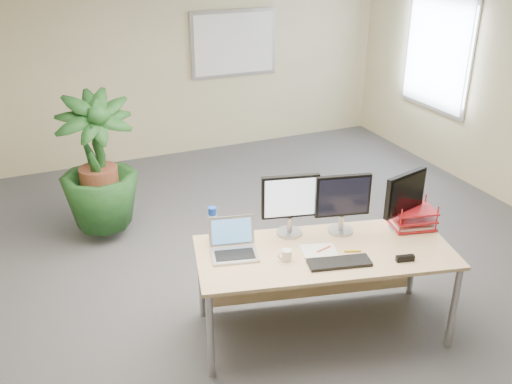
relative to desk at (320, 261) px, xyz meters
name	(u,v)px	position (x,y,z in m)	size (l,w,h in m)	color
floor	(272,305)	(-0.25, 0.36, -0.61)	(8.00, 8.00, 0.00)	#47484C
back_wall	(152,64)	(-0.25, 4.36, 0.74)	(7.00, 0.04, 2.70)	beige
whiteboard	(234,44)	(0.95, 4.33, 0.94)	(1.30, 0.04, 0.95)	#BABABF
window	(437,52)	(3.21, 2.66, 0.94)	(0.04, 1.30, 1.55)	#BABABF
desk	(320,261)	(0.00, 0.00, 0.00)	(2.15, 1.28, 0.77)	tan
floor_plant	(99,173)	(-1.40, 2.23, 0.14)	(0.84, 0.84, 1.50)	#163C16
monitor_left	(290,201)	(-0.16, 0.24, 0.46)	(0.47, 0.21, 0.52)	#A3A4A8
monitor_right	(343,200)	(0.24, 0.11, 0.46)	(0.46, 0.21, 0.51)	#A3A4A8
monitor_dark	(405,197)	(0.74, -0.05, 0.46)	(0.45, 0.21, 0.51)	#A3A4A8
laptop	(233,245)	(-0.69, 0.15, 0.23)	(0.42, 0.39, 0.26)	#B9B9BD
keyboard	(339,263)	(-0.02, -0.32, 0.18)	(0.48, 0.16, 0.03)	black
coffee_mug	(286,255)	(-0.37, -0.11, 0.21)	(0.11, 0.08, 0.09)	white
spiral_notebook	(319,251)	(-0.08, -0.10, 0.17)	(0.27, 0.20, 0.01)	white
orange_pen	(324,249)	(-0.04, -0.11, 0.18)	(0.01, 0.01, 0.14)	#F5531B
yellow_highlighter	(353,251)	(0.16, -0.21, 0.17)	(0.02, 0.02, 0.13)	gold
water_bottle	(213,224)	(-0.77, 0.40, 0.30)	(0.07, 0.07, 0.29)	silver
letter_tray	(412,219)	(0.84, -0.06, 0.24)	(0.40, 0.34, 0.16)	#B3161C
stapler	(405,258)	(0.46, -0.48, 0.19)	(0.14, 0.04, 0.05)	black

